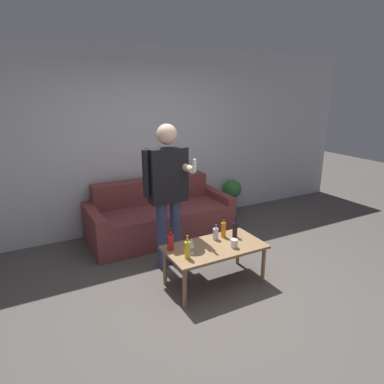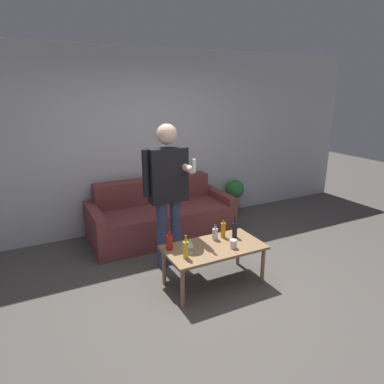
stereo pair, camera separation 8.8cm
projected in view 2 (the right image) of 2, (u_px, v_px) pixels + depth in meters
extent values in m
plane|color=#514C47|center=(218.00, 299.00, 3.59)|extent=(16.00, 16.00, 0.00)
cube|color=silver|center=(141.00, 142.00, 5.16)|extent=(8.00, 0.06, 2.70)
cube|color=brown|center=(165.00, 225.00, 4.95)|extent=(1.78, 0.66, 0.46)
cube|color=brown|center=(153.00, 204.00, 5.28)|extent=(1.78, 0.26, 0.82)
cube|color=brown|center=(96.00, 230.00, 4.62)|extent=(0.14, 0.91, 0.57)
cube|color=brown|center=(218.00, 208.00, 5.45)|extent=(0.14, 0.91, 0.57)
cube|color=#8E6B47|center=(214.00, 247.00, 3.76)|extent=(1.10, 0.59, 0.03)
cylinder|color=#8E6B47|center=(183.00, 288.00, 3.41)|extent=(0.04, 0.04, 0.43)
cylinder|color=#8E6B47|center=(263.00, 266.00, 3.84)|extent=(0.04, 0.04, 0.43)
cylinder|color=#8E6B47|center=(164.00, 266.00, 3.82)|extent=(0.04, 0.04, 0.43)
cylinder|color=#8E6B47|center=(238.00, 248.00, 4.25)|extent=(0.04, 0.04, 0.43)
cylinder|color=yellow|center=(186.00, 250.00, 3.48)|extent=(0.06, 0.06, 0.18)
cylinder|color=yellow|center=(186.00, 239.00, 3.44)|extent=(0.02, 0.02, 0.07)
cylinder|color=black|center=(186.00, 236.00, 3.43)|extent=(0.03, 0.03, 0.01)
cylinder|color=silver|center=(215.00, 234.00, 3.91)|extent=(0.07, 0.07, 0.13)
cylinder|color=silver|center=(215.00, 227.00, 3.88)|extent=(0.02, 0.02, 0.05)
cylinder|color=black|center=(215.00, 225.00, 3.88)|extent=(0.03, 0.03, 0.01)
cylinder|color=#B21E1E|center=(169.00, 242.00, 3.66)|extent=(0.07, 0.07, 0.17)
cylinder|color=#B21E1E|center=(169.00, 232.00, 3.62)|extent=(0.03, 0.03, 0.07)
cylinder|color=black|center=(169.00, 229.00, 3.62)|extent=(0.03, 0.03, 0.01)
cylinder|color=black|center=(235.00, 230.00, 3.96)|extent=(0.06, 0.06, 0.17)
cylinder|color=black|center=(235.00, 221.00, 3.93)|extent=(0.02, 0.02, 0.07)
cylinder|color=black|center=(235.00, 219.00, 3.92)|extent=(0.03, 0.03, 0.01)
cylinder|color=orange|center=(223.00, 230.00, 3.97)|extent=(0.06, 0.06, 0.17)
cylinder|color=orange|center=(223.00, 220.00, 3.93)|extent=(0.02, 0.02, 0.07)
cylinder|color=black|center=(223.00, 218.00, 3.93)|extent=(0.02, 0.02, 0.01)
cylinder|color=silver|center=(190.00, 253.00, 3.60)|extent=(0.06, 0.06, 0.01)
cylinder|color=silver|center=(190.00, 250.00, 3.59)|extent=(0.01, 0.01, 0.07)
cone|color=silver|center=(190.00, 243.00, 3.56)|extent=(0.07, 0.07, 0.10)
cylinder|color=white|center=(233.00, 244.00, 3.71)|extent=(0.07, 0.07, 0.09)
cylinder|color=navy|center=(162.00, 235.00, 4.13)|extent=(0.13, 0.13, 0.85)
cylinder|color=navy|center=(176.00, 232.00, 4.21)|extent=(0.13, 0.13, 0.85)
cube|color=black|center=(168.00, 175.00, 3.95)|extent=(0.45, 0.20, 0.63)
sphere|color=beige|center=(167.00, 134.00, 3.81)|extent=(0.23, 0.23, 0.23)
cylinder|color=black|center=(146.00, 173.00, 3.82)|extent=(0.08, 0.08, 0.54)
cylinder|color=beige|center=(187.00, 168.00, 3.88)|extent=(0.08, 0.29, 0.08)
cube|color=white|center=(194.00, 166.00, 3.71)|extent=(0.03, 0.03, 0.14)
cylinder|color=#4C4C51|center=(234.00, 209.00, 6.07)|extent=(0.19, 0.19, 0.13)
cylinder|color=#476B38|center=(234.00, 200.00, 6.03)|extent=(0.02, 0.02, 0.19)
sphere|color=#337A38|center=(235.00, 189.00, 5.97)|extent=(0.32, 0.32, 0.32)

